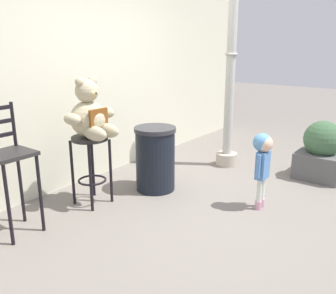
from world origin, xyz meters
TOP-DOWN VIEW (x-y plane):
  - ground_plane at (0.00, 0.00)m, footprint 24.00×24.00m
  - building_wall at (0.00, 2.02)m, footprint 7.19×0.30m
  - bar_stool_with_teddy at (-0.73, 1.25)m, footprint 0.39×0.39m
  - teddy_bear at (-0.73, 1.22)m, footprint 0.60×0.54m
  - child_walking at (0.27, -0.30)m, footprint 0.27×0.21m
  - trash_bin at (0.01, 0.94)m, footprint 0.50×0.50m
  - lamppost at (1.35, 0.67)m, footprint 0.31×0.31m
  - bar_chair_empty at (-1.61, 1.34)m, footprint 0.38×0.38m
  - planter_with_shrub at (1.63, -0.56)m, footprint 0.57×0.57m

SIDE VIEW (x-z plane):
  - ground_plane at x=0.00m, z-range 0.00..0.00m
  - planter_with_shrub at x=1.63m, z-range -0.03..0.74m
  - trash_bin at x=0.01m, z-range 0.00..0.78m
  - bar_stool_with_teddy at x=-0.73m, z-range 0.16..0.94m
  - child_walking at x=0.27m, z-range 0.19..1.03m
  - bar_chair_empty at x=-1.61m, z-range 0.09..1.30m
  - teddy_bear at x=-0.73m, z-range 0.69..1.33m
  - lamppost at x=1.35m, z-range -0.29..2.46m
  - building_wall at x=0.00m, z-range 0.00..3.53m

